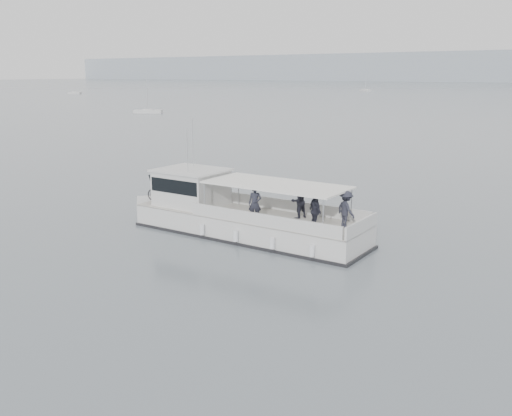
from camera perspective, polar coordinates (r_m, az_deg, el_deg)
The scene contains 2 objects.
ground at distance 28.30m, azimuth 10.00°, elevation -4.25°, with size 1400.00×1400.00×0.00m, color slate.
tour_boat at distance 30.86m, azimuth -2.73°, elevation -0.61°, with size 14.89×4.19×6.21m.
Camera 1 is at (11.89, -24.25, 8.47)m, focal length 40.00 mm.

